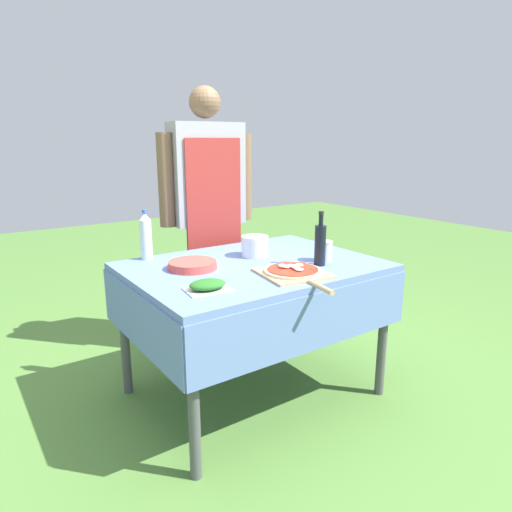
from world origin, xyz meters
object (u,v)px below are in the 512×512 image
Objects in this scene: herb_container at (208,285)px; plate_stack at (193,265)px; pizza_on_peel at (294,272)px; oil_bottle at (320,244)px; mixing_tub at (255,246)px; sauce_jar at (324,252)px; water_bottle at (146,236)px; prep_table at (253,280)px; person_cook at (208,200)px.

herb_container reaches higher than plate_stack.
oil_bottle is (0.23, 0.06, 0.10)m from pizza_on_peel.
mixing_tub is at bearing 4.51° from plate_stack.
herb_container is at bearing -174.08° from sauce_jar.
sauce_jar is at bearing 34.29° from oil_bottle.
water_bottle reaches higher than herb_container.
oil_bottle is at bearing 2.21° from herb_container.
prep_table is at bearing 31.01° from herb_container.
person_cook reaches higher than plate_stack.
herb_container reaches higher than prep_table.
sauce_jar is at bearing -25.87° from prep_table.
person_cook is at bearing 88.01° from mixing_tub.
prep_table is 0.41m from sauce_jar.
water_bottle is at bearing 142.78° from sauce_jar.
water_bottle reaches higher than plate_stack.
sauce_jar reaches higher than plate_stack.
water_bottle is 0.61m from mixing_tub.
plate_stack is (-0.43, -0.61, -0.24)m from person_cook.
person_cook is at bearing 94.54° from pizza_on_peel.
sauce_jar is (0.78, -0.59, -0.08)m from water_bottle.
prep_table is at bearing 140.78° from oil_bottle.
plate_stack is at bearing -70.02° from water_bottle.
prep_table is 4.74× the size of water_bottle.
person_cook is 0.78m from plate_stack.
herb_container is (-0.42, -0.25, 0.11)m from prep_table.
herb_container is (-0.69, -0.03, -0.09)m from oil_bottle.
person_cook is 0.93m from sauce_jar.
prep_table is 0.34m from plate_stack.
water_bottle is 0.98m from sauce_jar.
plate_stack is at bearing -175.49° from mixing_tub.
sauce_jar reaches higher than pizza_on_peel.
prep_table is 8.59× the size of mixing_tub.
plate_stack is (0.12, -0.32, -0.11)m from water_bottle.
prep_table is 0.22m from mixing_tub.
pizza_on_peel is at bearing -47.12° from plate_stack.
person_cook is at bearing 54.57° from plate_stack.
herb_container is (-0.46, 0.03, 0.01)m from pizza_on_peel.
sauce_jar is (0.77, 0.08, 0.03)m from herb_container.
pizza_on_peel is at bearing 90.70° from person_cook.
water_bottle is 0.36m from plate_stack.
mixing_tub is (-0.02, -0.58, -0.20)m from person_cook.
person_cook reaches higher than mixing_tub.
oil_bottle is at bearing -42.60° from water_bottle.
plate_stack is 0.71m from sauce_jar.
oil_bottle is at bearing -145.71° from sauce_jar.
person_cook reaches higher than herb_container.
water_bottle is at bearing 137.40° from oil_bottle.
sauce_jar is (0.08, 0.05, -0.07)m from oil_bottle.
water_bottle is (-0.43, 0.42, 0.22)m from prep_table.
herb_container is 0.83× the size of plate_stack.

